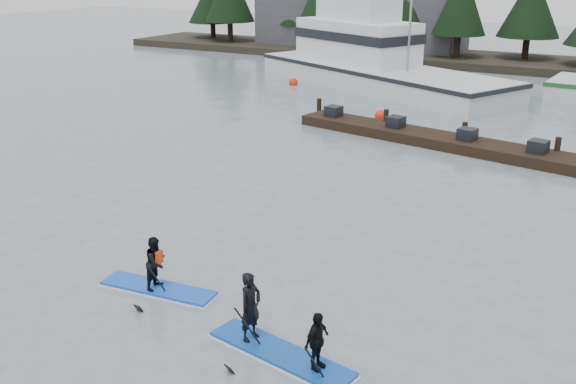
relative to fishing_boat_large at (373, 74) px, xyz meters
The scene contains 10 objects.
ground 29.87m from the fishing_boat_large, 77.16° to the right, with size 160.00×160.00×0.00m, color slate.
far_shore 14.50m from the fishing_boat_large, 62.76° to the left, with size 70.00×8.00×0.60m, color #2D281E.
treeline 14.52m from the fishing_boat_large, 62.76° to the left, with size 60.00×4.00×8.00m, color black, non-canonical shape.
waterfront_building 16.70m from the fishing_boat_large, 116.33° to the left, with size 18.00×6.00×5.00m, color #4C4C51.
fishing_boat_large is the anchor object (origin of this frame).
floating_dock 14.13m from the fishing_boat_large, 56.80° to the right, with size 13.57×1.81×0.45m, color black.
buoy_a 5.22m from the fishing_boat_large, 155.64° to the right, with size 0.59×0.59×0.59m, color red.
buoy_b 9.25m from the fishing_boat_large, 65.46° to the right, with size 0.57×0.57×0.57m, color red.
paddleboard_solo 28.84m from the fishing_boat_large, 78.28° to the right, with size 3.01×1.16×1.87m.
paddleboard_duo 30.81m from the fishing_boat_large, 71.36° to the right, with size 3.37×1.48×2.11m.
Camera 1 is at (8.80, -9.76, 7.58)m, focal length 40.00 mm.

